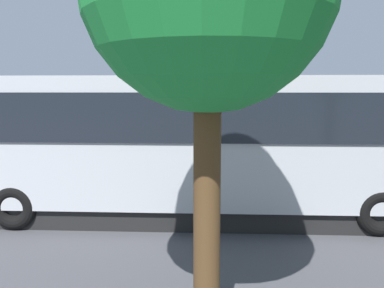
{
  "coord_description": "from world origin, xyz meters",
  "views": [
    {
      "loc": [
        0.46,
        14.34,
        2.97
      ],
      "look_at": [
        1.52,
        0.65,
        1.1
      ],
      "focal_mm": 37.37,
      "sensor_mm": 36.0,
      "label": 1
    }
  ],
  "objects_px": {
    "spectator_far_right": "(128,155)",
    "spectator_far_left": "(263,153)",
    "spectator_left": "(225,155)",
    "tour_bus": "(195,147)",
    "spectator_centre": "(192,153)",
    "spectator_right": "(160,153)",
    "parked_motorcycle_silver": "(246,178)",
    "stunt_motorcycle": "(166,147)"
  },
  "relations": [
    {
      "from": "spectator_far_right",
      "to": "spectator_far_left",
      "type": "bearing_deg",
      "value": -176.09
    },
    {
      "from": "spectator_left",
      "to": "spectator_far_right",
      "type": "bearing_deg",
      "value": 6.86
    },
    {
      "from": "tour_bus",
      "to": "spectator_far_left",
      "type": "bearing_deg",
      "value": -122.34
    },
    {
      "from": "spectator_centre",
      "to": "spectator_right",
      "type": "distance_m",
      "value": 1.05
    },
    {
      "from": "tour_bus",
      "to": "spectator_centre",
      "type": "height_order",
      "value": "tour_bus"
    },
    {
      "from": "parked_motorcycle_silver",
      "to": "spectator_left",
      "type": "bearing_deg",
      "value": -59.2
    },
    {
      "from": "parked_motorcycle_silver",
      "to": "stunt_motorcycle",
      "type": "bearing_deg",
      "value": -59.12
    },
    {
      "from": "spectator_centre",
      "to": "spectator_left",
      "type": "bearing_deg",
      "value": 177.46
    },
    {
      "from": "tour_bus",
      "to": "parked_motorcycle_silver",
      "type": "relative_size",
      "value": 5.38
    },
    {
      "from": "spectator_far_left",
      "to": "spectator_left",
      "type": "xyz_separation_m",
      "value": [
        1.15,
        -0.08,
        -0.09
      ]
    },
    {
      "from": "tour_bus",
      "to": "spectator_right",
      "type": "distance_m",
      "value": 3.0
    },
    {
      "from": "spectator_far_left",
      "to": "spectator_far_right",
      "type": "relative_size",
      "value": 1.05
    },
    {
      "from": "spectator_far_left",
      "to": "parked_motorcycle_silver",
      "type": "xyz_separation_m",
      "value": [
        0.55,
        0.93,
        -0.59
      ]
    },
    {
      "from": "spectator_centre",
      "to": "spectator_right",
      "type": "height_order",
      "value": "spectator_right"
    },
    {
      "from": "spectator_left",
      "to": "spectator_far_right",
      "type": "relative_size",
      "value": 0.97
    },
    {
      "from": "tour_bus",
      "to": "parked_motorcycle_silver",
      "type": "distance_m",
      "value": 2.69
    },
    {
      "from": "spectator_right",
      "to": "stunt_motorcycle",
      "type": "height_order",
      "value": "spectator_right"
    },
    {
      "from": "spectator_far_left",
      "to": "stunt_motorcycle",
      "type": "relative_size",
      "value": 0.91
    },
    {
      "from": "spectator_right",
      "to": "spectator_far_right",
      "type": "distance_m",
      "value": 0.99
    },
    {
      "from": "spectator_far_left",
      "to": "spectator_left",
      "type": "height_order",
      "value": "spectator_far_left"
    },
    {
      "from": "spectator_right",
      "to": "spectator_centre",
      "type": "bearing_deg",
      "value": -156.19
    },
    {
      "from": "tour_bus",
      "to": "parked_motorcycle_silver",
      "type": "xyz_separation_m",
      "value": [
        -1.32,
        -2.03,
        -1.16
      ]
    },
    {
      "from": "spectator_left",
      "to": "stunt_motorcycle",
      "type": "height_order",
      "value": "spectator_left"
    },
    {
      "from": "spectator_right",
      "to": "spectator_far_right",
      "type": "bearing_deg",
      "value": -1.07
    },
    {
      "from": "spectator_left",
      "to": "spectator_far_right",
      "type": "distance_m",
      "value": 2.99
    },
    {
      "from": "spectator_right",
      "to": "stunt_motorcycle",
      "type": "bearing_deg",
      "value": -84.23
    },
    {
      "from": "parked_motorcycle_silver",
      "to": "spectator_far_right",
      "type": "bearing_deg",
      "value": -10.33
    },
    {
      "from": "spectator_left",
      "to": "stunt_motorcycle",
      "type": "bearing_deg",
      "value": -59.11
    },
    {
      "from": "parked_motorcycle_silver",
      "to": "tour_bus",
      "type": "bearing_deg",
      "value": 56.89
    },
    {
      "from": "stunt_motorcycle",
      "to": "spectator_right",
      "type": "bearing_deg",
      "value": 95.77
    },
    {
      "from": "spectator_centre",
      "to": "parked_motorcycle_silver",
      "type": "relative_size",
      "value": 0.85
    },
    {
      "from": "spectator_centre",
      "to": "spectator_far_right",
      "type": "relative_size",
      "value": 1.01
    },
    {
      "from": "spectator_centre",
      "to": "spectator_far_right",
      "type": "bearing_deg",
      "value": 11.72
    },
    {
      "from": "spectator_right",
      "to": "stunt_motorcycle",
      "type": "relative_size",
      "value": 0.92
    },
    {
      "from": "spectator_centre",
      "to": "parked_motorcycle_silver",
      "type": "height_order",
      "value": "spectator_centre"
    },
    {
      "from": "spectator_far_left",
      "to": "spectator_centre",
      "type": "distance_m",
      "value": 2.18
    },
    {
      "from": "spectator_right",
      "to": "tour_bus",
      "type": "bearing_deg",
      "value": 115.34
    },
    {
      "from": "spectator_far_left",
      "to": "spectator_centre",
      "type": "relative_size",
      "value": 1.04
    },
    {
      "from": "spectator_far_left",
      "to": "spectator_centre",
      "type": "xyz_separation_m",
      "value": [
        2.18,
        -0.12,
        -0.05
      ]
    },
    {
      "from": "spectator_far_right",
      "to": "parked_motorcycle_silver",
      "type": "distance_m",
      "value": 3.67
    },
    {
      "from": "spectator_far_left",
      "to": "parked_motorcycle_silver",
      "type": "bearing_deg",
      "value": 59.4
    },
    {
      "from": "stunt_motorcycle",
      "to": "spectator_centre",
      "type": "bearing_deg",
      "value": 109.26
    }
  ]
}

